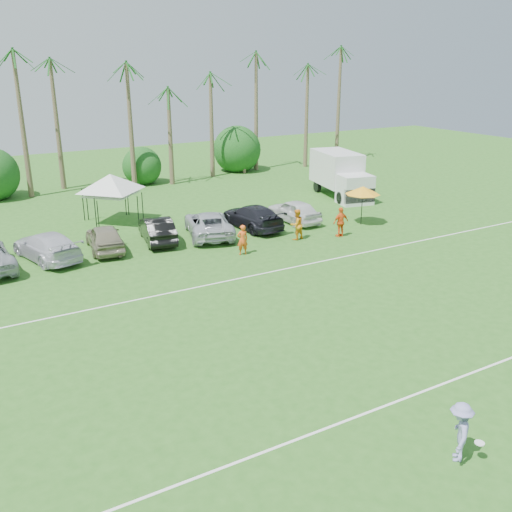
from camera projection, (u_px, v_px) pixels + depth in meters
ground at (402, 455)px, 15.78m from camera, size 120.00×120.00×0.00m
field_lines at (257, 338)px, 22.32m from camera, size 80.00×12.10×0.01m
palm_tree_4 at (10, 99)px, 42.52m from camera, size 2.40×2.40×8.90m
palm_tree_5 at (63, 86)px, 44.12m from camera, size 2.40×2.40×9.90m
palm_tree_6 at (113, 74)px, 45.73m from camera, size 2.40×2.40×10.90m
palm_tree_7 at (159, 62)px, 47.34m from camera, size 2.40×2.40×11.90m
palm_tree_8 at (214, 93)px, 50.55m from camera, size 2.40×2.40×8.90m
palm_tree_9 at (263, 82)px, 52.63m from camera, size 2.40×2.40×9.90m
palm_tree_10 at (308, 71)px, 54.71m from camera, size 2.40×2.40×10.90m
palm_tree_11 at (341, 62)px, 56.32m from camera, size 2.40×2.40×11.90m
bush_tree_2 at (139, 162)px, 49.93m from camera, size 4.00×4.00×4.00m
bush_tree_3 at (239, 153)px, 54.65m from camera, size 4.00×4.00×4.00m
sideline_player_a at (242, 240)px, 31.61m from camera, size 0.69×0.51×1.72m
sideline_player_b at (297, 225)px, 34.24m from camera, size 1.00×0.83×1.87m
sideline_player_c at (341, 222)px, 34.80m from camera, size 1.08×0.46×1.85m
box_truck at (341, 174)px, 44.68m from camera, size 3.82×7.01×3.42m
canopy_tent_left at (110, 180)px, 37.28m from camera, size 4.08×4.08×3.31m
canopy_tent_right at (110, 174)px, 36.98m from camera, size 4.72×4.72×3.83m
market_umbrella at (363, 190)px, 36.92m from camera, size 2.29×2.29×2.55m
frisbee_player at (460, 432)px, 15.34m from camera, size 1.26×1.24×1.74m
parked_car_3 at (47, 246)px, 30.87m from camera, size 3.32×5.57×1.51m
parked_car_4 at (105, 238)px, 32.33m from camera, size 2.31×4.62×1.51m
parked_car_5 at (157, 229)px, 33.91m from camera, size 2.37×4.79×1.51m
parked_car_6 at (209, 224)px, 35.00m from camera, size 3.93×5.92×1.51m
parked_car_7 at (252, 217)px, 36.62m from camera, size 2.40×5.32×1.51m
parked_car_8 at (294, 211)px, 38.03m from camera, size 1.97×4.51×1.51m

